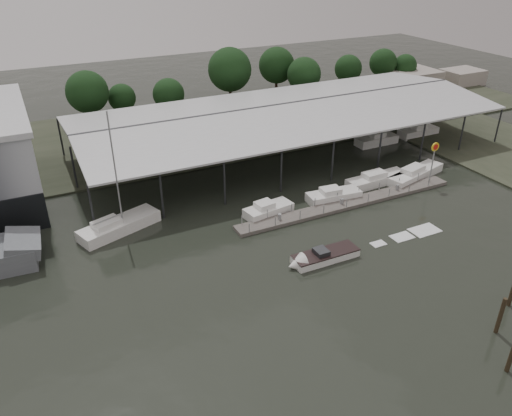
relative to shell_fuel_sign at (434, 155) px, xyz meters
name	(u,v)px	position (x,y,z in m)	size (l,w,h in m)	color
ground	(274,290)	(-27.00, -9.99, -3.93)	(200.00, 200.00, 0.00)	black
land_strip_far	(144,137)	(-27.00, 32.01, -3.83)	(140.00, 30.00, 0.30)	#3C4030
covered_boat_shed	(287,108)	(-10.00, 18.01, 2.20)	(58.24, 24.00, 6.96)	silver
floating_dock	(349,204)	(-12.00, 0.01, -3.72)	(28.00, 2.00, 1.40)	#67615A
shell_fuel_sign	(434,155)	(0.00, 0.00, 0.00)	(1.10, 0.18, 5.55)	gray
distant_commercial_buildings	(427,79)	(32.03, 34.70, -2.08)	(22.00, 8.00, 4.00)	gray
white_sailboat	(118,226)	(-36.78, 5.81, -3.27)	(8.93, 5.32, 12.94)	white
speedboat_underway	(320,257)	(-21.08, -8.02, -3.53)	(18.22, 2.50, 2.00)	white
moored_cruiser_0	(268,210)	(-21.29, 2.11, -3.31)	(5.76, 2.98, 1.70)	white
moored_cruiser_1	(333,195)	(-12.92, 1.82, -3.31)	(6.53, 2.80, 1.70)	white
moored_cruiser_2	(376,179)	(-5.60, 3.15, -3.31)	(8.36, 2.52, 1.70)	white
moored_cruiser_3	(415,174)	(-0.20, 2.28, -3.31)	(9.47, 4.45, 1.70)	white
horizon_tree_line	(256,74)	(-5.06, 37.88, 2.14)	(66.29, 12.28, 11.03)	black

